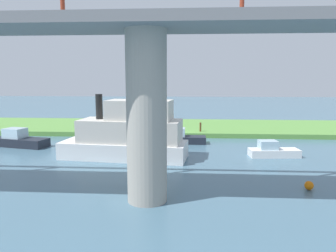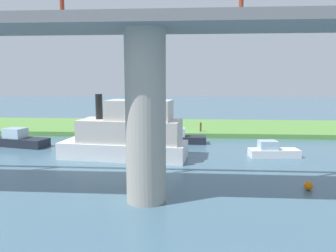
{
  "view_description": "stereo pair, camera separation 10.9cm",
  "coord_description": "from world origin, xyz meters",
  "px_view_note": "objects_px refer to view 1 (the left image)",
  "views": [
    {
      "loc": [
        -2.32,
        33.17,
        6.17
      ],
      "look_at": [
        -0.44,
        5.0,
        2.0
      ],
      "focal_mm": 34.07,
      "sensor_mm": 36.0,
      "label": 1
    },
    {
      "loc": [
        -2.43,
        33.17,
        6.17
      ],
      "look_at": [
        -0.44,
        5.0,
        2.0
      ],
      "focal_mm": 34.07,
      "sensor_mm": 36.0,
      "label": 2
    }
  ],
  "objects_px": {
    "houseboat_blue": "(181,138)",
    "marker_buoy": "(309,185)",
    "person_on_bank": "(124,122)",
    "riverboat_paddlewheel": "(128,135)",
    "mooring_post": "(200,127)",
    "pontoon_yellow": "(272,151)",
    "bridge_pylon": "(147,118)",
    "motorboat_red": "(20,140)"
  },
  "relations": [
    {
      "from": "houseboat_blue",
      "to": "marker_buoy",
      "type": "relative_size",
      "value": 8.85
    },
    {
      "from": "person_on_bank",
      "to": "marker_buoy",
      "type": "height_order",
      "value": "person_on_bank"
    },
    {
      "from": "riverboat_paddlewheel",
      "to": "mooring_post",
      "type": "bearing_deg",
      "value": -120.24
    },
    {
      "from": "riverboat_paddlewheel",
      "to": "houseboat_blue",
      "type": "relative_size",
      "value": 2.29
    },
    {
      "from": "pontoon_yellow",
      "to": "houseboat_blue",
      "type": "relative_size",
      "value": 0.91
    },
    {
      "from": "bridge_pylon",
      "to": "motorboat_red",
      "type": "relative_size",
      "value": 1.62
    },
    {
      "from": "motorboat_red",
      "to": "marker_buoy",
      "type": "distance_m",
      "value": 24.6
    },
    {
      "from": "riverboat_paddlewheel",
      "to": "marker_buoy",
      "type": "xyz_separation_m",
      "value": [
        -11.52,
        6.53,
        -1.61
      ]
    },
    {
      "from": "bridge_pylon",
      "to": "riverboat_paddlewheel",
      "type": "height_order",
      "value": "bridge_pylon"
    },
    {
      "from": "pontoon_yellow",
      "to": "houseboat_blue",
      "type": "xyz_separation_m",
      "value": [
        7.44,
        -4.94,
        0.06
      ]
    },
    {
      "from": "mooring_post",
      "to": "marker_buoy",
      "type": "distance_m",
      "value": 17.72
    },
    {
      "from": "person_on_bank",
      "to": "riverboat_paddlewheel",
      "type": "height_order",
      "value": "riverboat_paddlewheel"
    },
    {
      "from": "person_on_bank",
      "to": "riverboat_paddlewheel",
      "type": "relative_size",
      "value": 0.14
    },
    {
      "from": "riverboat_paddlewheel",
      "to": "motorboat_red",
      "type": "bearing_deg",
      "value": -18.86
    },
    {
      "from": "mooring_post",
      "to": "motorboat_red",
      "type": "xyz_separation_m",
      "value": [
        16.84,
        6.58,
        -0.39
      ]
    },
    {
      "from": "bridge_pylon",
      "to": "pontoon_yellow",
      "type": "distance_m",
      "value": 13.82
    },
    {
      "from": "riverboat_paddlewheel",
      "to": "houseboat_blue",
      "type": "distance_m",
      "value": 7.49
    },
    {
      "from": "motorboat_red",
      "to": "houseboat_blue",
      "type": "xyz_separation_m",
      "value": [
        -14.87,
        -2.47,
        -0.07
      ]
    },
    {
      "from": "motorboat_red",
      "to": "pontoon_yellow",
      "type": "height_order",
      "value": "motorboat_red"
    },
    {
      "from": "pontoon_yellow",
      "to": "marker_buoy",
      "type": "bearing_deg",
      "value": 90.44
    },
    {
      "from": "bridge_pylon",
      "to": "person_on_bank",
      "type": "bearing_deg",
      "value": -75.29
    },
    {
      "from": "riverboat_paddlewheel",
      "to": "motorboat_red",
      "type": "height_order",
      "value": "riverboat_paddlewheel"
    },
    {
      "from": "person_on_bank",
      "to": "riverboat_paddlewheel",
      "type": "bearing_deg",
      "value": 103.0
    },
    {
      "from": "pontoon_yellow",
      "to": "bridge_pylon",
      "type": "bearing_deg",
      "value": 48.52
    },
    {
      "from": "person_on_bank",
      "to": "houseboat_blue",
      "type": "distance_m",
      "value": 8.8
    },
    {
      "from": "bridge_pylon",
      "to": "houseboat_blue",
      "type": "relative_size",
      "value": 1.93
    },
    {
      "from": "riverboat_paddlewheel",
      "to": "person_on_bank",
      "type": "bearing_deg",
      "value": -77.0
    },
    {
      "from": "bridge_pylon",
      "to": "person_on_bank",
      "type": "relative_size",
      "value": 6.14
    },
    {
      "from": "person_on_bank",
      "to": "motorboat_red",
      "type": "height_order",
      "value": "person_on_bank"
    },
    {
      "from": "houseboat_blue",
      "to": "person_on_bank",
      "type": "bearing_deg",
      "value": -39.78
    },
    {
      "from": "bridge_pylon",
      "to": "pontoon_yellow",
      "type": "xyz_separation_m",
      "value": [
        -8.8,
        -9.95,
        -3.8
      ]
    },
    {
      "from": "houseboat_blue",
      "to": "marker_buoy",
      "type": "distance_m",
      "value": 14.76
    },
    {
      "from": "bridge_pylon",
      "to": "marker_buoy",
      "type": "relative_size",
      "value": 17.07
    },
    {
      "from": "bridge_pylon",
      "to": "marker_buoy",
      "type": "bearing_deg",
      "value": -166.17
    },
    {
      "from": "bridge_pylon",
      "to": "person_on_bank",
      "type": "distance_m",
      "value": 21.42
    },
    {
      "from": "bridge_pylon",
      "to": "motorboat_red",
      "type": "height_order",
      "value": "bridge_pylon"
    },
    {
      "from": "riverboat_paddlewheel",
      "to": "houseboat_blue",
      "type": "height_order",
      "value": "riverboat_paddlewheel"
    },
    {
      "from": "mooring_post",
      "to": "pontoon_yellow",
      "type": "height_order",
      "value": "mooring_post"
    },
    {
      "from": "bridge_pylon",
      "to": "riverboat_paddlewheel",
      "type": "xyz_separation_m",
      "value": [
        2.66,
        -8.72,
        -2.41
      ]
    },
    {
      "from": "houseboat_blue",
      "to": "mooring_post",
      "type": "bearing_deg",
      "value": -115.69
    },
    {
      "from": "bridge_pylon",
      "to": "mooring_post",
      "type": "xyz_separation_m",
      "value": [
        -3.33,
        -19.0,
        -3.28
      ]
    },
    {
      "from": "marker_buoy",
      "to": "mooring_post",
      "type": "bearing_deg",
      "value": -71.81
    }
  ]
}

